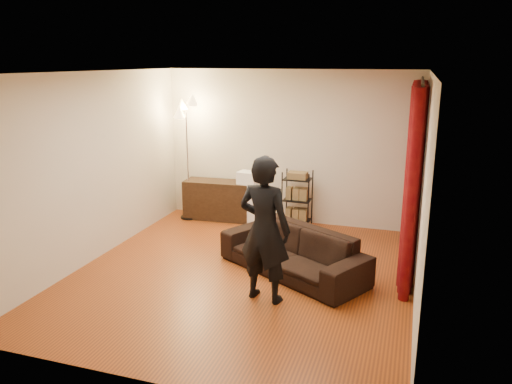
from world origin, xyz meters
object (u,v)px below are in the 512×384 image
(wire_shelf, at_px, (297,200))
(floor_lamp, at_px, (188,160))
(media_cabinet, at_px, (218,200))
(person, at_px, (265,229))
(sofa, at_px, (293,251))
(storage_boxes, at_px, (248,197))

(wire_shelf, height_order, floor_lamp, floor_lamp)
(media_cabinet, bearing_deg, person, -61.78)
(media_cabinet, distance_m, floor_lamp, 0.91)
(person, bearing_deg, sofa, -89.17)
(wire_shelf, bearing_deg, storage_boxes, 174.28)
(media_cabinet, relative_size, floor_lamp, 0.56)
(media_cabinet, height_order, storage_boxes, storage_boxes)
(sofa, distance_m, floor_lamp, 3.13)
(storage_boxes, bearing_deg, wire_shelf, -3.41)
(sofa, relative_size, storage_boxes, 2.28)
(wire_shelf, bearing_deg, media_cabinet, 174.65)
(sofa, height_order, media_cabinet, media_cabinet)
(media_cabinet, height_order, floor_lamp, floor_lamp)
(media_cabinet, relative_size, storage_boxes, 1.30)
(media_cabinet, distance_m, wire_shelf, 1.52)
(sofa, xyz_separation_m, storage_boxes, (-1.30, 1.93, 0.16))
(sofa, relative_size, floor_lamp, 0.97)
(media_cabinet, bearing_deg, storage_boxes, -6.08)
(person, distance_m, floor_lamp, 3.52)
(floor_lamp, bearing_deg, storage_boxes, 5.70)
(person, bearing_deg, wire_shelf, -74.60)
(storage_boxes, xyz_separation_m, floor_lamp, (-1.12, -0.11, 0.63))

